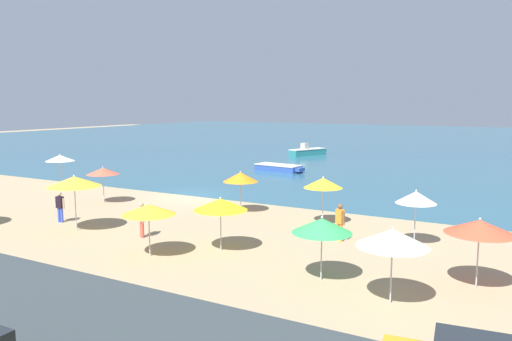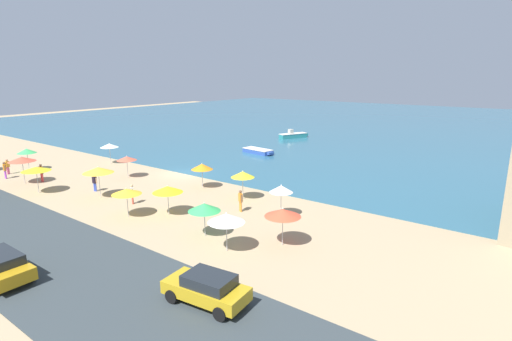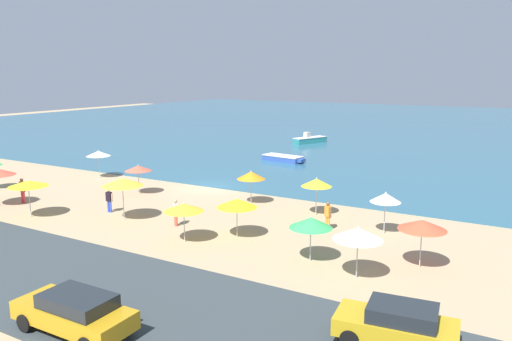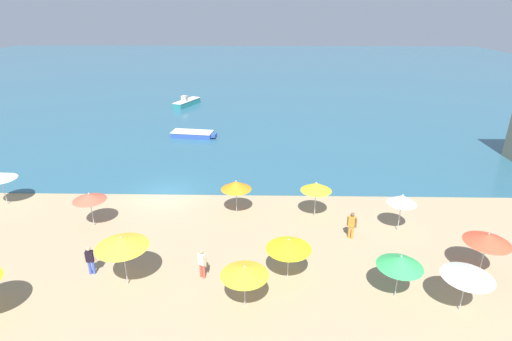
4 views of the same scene
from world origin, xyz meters
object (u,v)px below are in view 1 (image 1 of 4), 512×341
at_px(beach_umbrella_8, 60,158).
at_px(bather_2, 60,205).
at_px(beach_umbrella_5, 322,226).
at_px(beach_umbrella_14, 393,238).
at_px(beach_umbrella_3, 323,183).
at_px(beach_umbrella_4, 74,181).
at_px(skiff_nearshore, 308,152).
at_px(beach_umbrella_2, 221,204).
at_px(beach_umbrella_0, 241,177).
at_px(bather_0, 340,220).
at_px(beach_umbrella_10, 149,209).
at_px(beach_umbrella_1, 480,227).
at_px(beach_umbrella_9, 103,171).
at_px(beach_umbrella_7, 416,197).
at_px(skiff_offshore, 279,168).
at_px(bather_1, 142,218).

height_order(beach_umbrella_8, bather_2, beach_umbrella_8).
bearing_deg(beach_umbrella_5, beach_umbrella_14, -18.19).
height_order(beach_umbrella_3, beach_umbrella_4, beach_umbrella_4).
relative_size(beach_umbrella_8, skiff_nearshore, 0.48).
bearing_deg(beach_umbrella_2, beach_umbrella_0, 114.32).
bearing_deg(beach_umbrella_5, beach_umbrella_3, 111.18).
bearing_deg(beach_umbrella_8, bather_0, -9.60).
bearing_deg(beach_umbrella_10, beach_umbrella_1, 12.46).
distance_m(beach_umbrella_10, beach_umbrella_14, 9.55).
height_order(beach_umbrella_1, beach_umbrella_5, beach_umbrella_1).
bearing_deg(beach_umbrella_2, beach_umbrella_10, -134.50).
xyz_separation_m(beach_umbrella_0, beach_umbrella_3, (5.01, -0.37, 0.12)).
bearing_deg(beach_umbrella_4, beach_umbrella_5, -2.68).
distance_m(beach_umbrella_3, beach_umbrella_5, 8.01).
height_order(beach_umbrella_0, beach_umbrella_4, beach_umbrella_4).
xyz_separation_m(beach_umbrella_9, skiff_nearshore, (0.08, 31.17, -1.47)).
relative_size(beach_umbrella_9, beach_umbrella_10, 1.02).
relative_size(beach_umbrella_3, beach_umbrella_10, 1.12).
bearing_deg(skiff_nearshore, bather_2, -87.25).
height_order(beach_umbrella_7, skiff_offshore, beach_umbrella_7).
bearing_deg(beach_umbrella_10, beach_umbrella_4, 166.37).
bearing_deg(skiff_nearshore, beach_umbrella_7, -59.61).
relative_size(beach_umbrella_9, beach_umbrella_14, 0.93).
distance_m(beach_umbrella_5, beach_umbrella_7, 6.20).
bearing_deg(beach_umbrella_1, bather_0, 151.55).
relative_size(beach_umbrella_7, bather_0, 1.44).
bearing_deg(bather_1, beach_umbrella_5, -7.43).
bearing_deg(beach_umbrella_3, beach_umbrella_10, -116.14).
distance_m(beach_umbrella_1, bather_2, 19.53).
bearing_deg(beach_umbrella_4, bather_1, 9.50).
xyz_separation_m(beach_umbrella_1, beach_umbrella_3, (-7.64, 5.68, 0.04)).
bearing_deg(beach_umbrella_10, skiff_offshore, 104.76).
distance_m(beach_umbrella_2, beach_umbrella_7, 8.27).
relative_size(beach_umbrella_10, skiff_nearshore, 0.43).
xyz_separation_m(beach_umbrella_0, bather_1, (-1.24, -6.64, -1.09)).
distance_m(beach_umbrella_10, skiff_nearshore, 39.23).
xyz_separation_m(beach_umbrella_1, beach_umbrella_14, (-2.16, -2.63, -0.02)).
distance_m(beach_umbrella_4, beach_umbrella_8, 13.58).
height_order(beach_umbrella_0, beach_umbrella_9, beach_umbrella_0).
bearing_deg(beach_umbrella_0, bather_2, -136.55).
xyz_separation_m(beach_umbrella_7, beach_umbrella_8, (-25.49, 2.85, 0.03)).
relative_size(beach_umbrella_7, beach_umbrella_10, 1.11).
bearing_deg(skiff_offshore, beach_umbrella_7, -49.26).
bearing_deg(bather_0, beach_umbrella_2, -136.04).
bearing_deg(beach_umbrella_1, skiff_offshore, 129.65).
xyz_separation_m(beach_umbrella_3, beach_umbrella_7, (4.81, -1.56, -0.02)).
relative_size(beach_umbrella_8, beach_umbrella_9, 1.08).
distance_m(beach_umbrella_4, skiff_offshore, 23.18).
relative_size(beach_umbrella_2, beach_umbrella_7, 0.93).
xyz_separation_m(beach_umbrella_8, skiff_nearshore, (7.11, 28.48, -1.63)).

